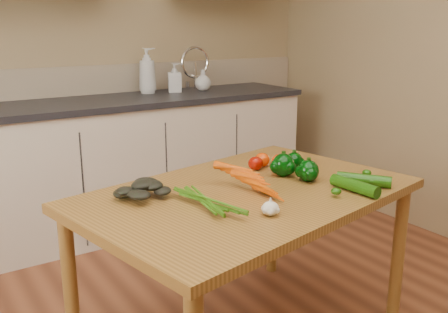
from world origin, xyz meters
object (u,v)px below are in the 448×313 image
garlic_bulb (270,208)px  tomato_b (262,160)px  leafy_greens (141,187)px  pepper_c (308,171)px  soap_bottle_a (147,71)px  tomato_c (279,161)px  pepper_b (294,161)px  soap_bottle_c (203,80)px  tomato_a (256,163)px  table (247,209)px  soap_bottle_b (175,78)px  zucchini_b (355,186)px  carrot_bunch (236,188)px  pepper_a (283,165)px  zucchini_a (364,180)px

garlic_bulb → tomato_b: bearing=55.2°
leafy_greens → pepper_c: size_ratio=2.09×
soap_bottle_a → tomato_c: soap_bottle_a is taller
pepper_b → pepper_c: (-0.06, -0.16, 0.00)m
soap_bottle_a → soap_bottle_c: (0.42, -0.07, -0.08)m
pepper_c → garlic_bulb: bearing=-149.7°
tomato_a → pepper_c: bearing=-71.6°
tomato_b → soap_bottle_c: bearing=69.8°
table → soap_bottle_b: soap_bottle_b is taller
table → zucchini_b: (0.35, -0.25, 0.11)m
tomato_b → tomato_c: bearing=-47.6°
tomato_c → pepper_c: bearing=-97.1°
pepper_b → tomato_c: (-0.03, 0.07, -0.01)m
table → carrot_bunch: bearing=-167.6°
leafy_greens → garlic_bulb: 0.52m
soap_bottle_a → leafy_greens: 1.77m
soap_bottle_c → leafy_greens: bearing=-53.6°
pepper_a → zucchini_a: 0.35m
table → pepper_c: bearing=-19.6°
garlic_bulb → tomato_b: 0.63m
pepper_a → zucchini_b: size_ratio=0.45×
carrot_bunch → pepper_c: (0.37, -0.01, 0.01)m
soap_bottle_a → zucchini_b: soap_bottle_a is taller
soap_bottle_b → carrot_bunch: soap_bottle_b is taller
soap_bottle_a → soap_bottle_b: size_ratio=1.54×
leafy_greens → pepper_a: size_ratio=1.92×
tomato_c → soap_bottle_c: bearing=72.5°
table → zucchini_b: bearing=-47.1°
garlic_bulb → pepper_c: (0.38, 0.22, 0.02)m
soap_bottle_c → tomato_c: bearing=-32.9°
table → pepper_a: bearing=6.0°
zucchini_b → tomato_a: bearing=107.1°
carrot_bunch → garlic_bulb: size_ratio=4.15×
carrot_bunch → tomato_b: (0.35, 0.28, -0.00)m
soap_bottle_b → soap_bottle_c: size_ratio=1.37×
soap_bottle_a → pepper_b: 1.63m
soap_bottle_c → leafy_greens: soap_bottle_c is taller
soap_bottle_b → carrot_bunch: bearing=-176.6°
leafy_greens → tomato_b: (0.67, 0.10, -0.01)m
soap_bottle_a → pepper_c: size_ratio=3.46×
pepper_a → zucchini_b: pepper_a is taller
soap_bottle_c → zucchini_a: soap_bottle_c is taller
garlic_bulb → soap_bottle_a: bearing=77.1°
zucchini_b → soap_bottle_c: bearing=77.2°
carrot_bunch → zucchini_b: 0.48m
soap_bottle_a → zucchini_a: soap_bottle_a is taller
soap_bottle_a → carrot_bunch: 1.83m
tomato_a → tomato_b: 0.07m
table → pepper_b: pepper_b is taller
leafy_greens → soap_bottle_c: bearing=51.8°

